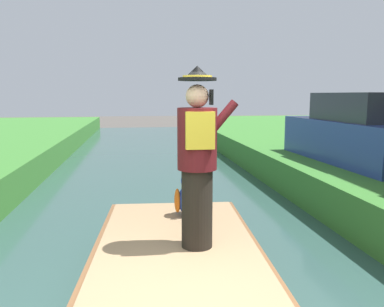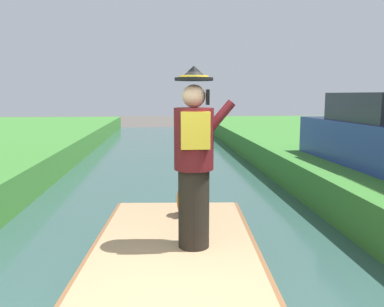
{
  "view_description": "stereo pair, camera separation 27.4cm",
  "coord_description": "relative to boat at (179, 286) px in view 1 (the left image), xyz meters",
  "views": [
    {
      "loc": [
        -0.39,
        -2.64,
        2.28
      ],
      "look_at": [
        0.24,
        1.81,
        1.61
      ],
      "focal_mm": 37.0,
      "sensor_mm": 36.0,
      "label": 1
    },
    {
      "loc": [
        -0.12,
        -2.67,
        2.28
      ],
      "look_at": [
        0.24,
        1.81,
        1.61
      ],
      "focal_mm": 37.0,
      "sensor_mm": 36.0,
      "label": 2
    }
  ],
  "objects": [
    {
      "name": "parked_car_blue",
      "position": [
        4.47,
        4.35,
        1.05
      ],
      "size": [
        1.88,
        4.07,
        1.5
      ],
      "color": "#2D4293",
      "rests_on": "grass_bank_far"
    },
    {
      "name": "boat",
      "position": [
        0.0,
        0.0,
        0.0
      ],
      "size": [
        2.07,
        4.31,
        0.61
      ],
      "color": "brown",
      "rests_on": "canal_water"
    },
    {
      "name": "person_pirate",
      "position": [
        0.22,
        0.23,
        1.23
      ],
      "size": [
        0.61,
        0.42,
        1.85
      ],
      "rotation": [
        0.0,
        0.0,
        0.13
      ],
      "color": "black",
      "rests_on": "boat"
    },
    {
      "name": "parrot_plush",
      "position": [
        0.27,
        1.31,
        0.55
      ],
      "size": [
        0.36,
        0.35,
        0.57
      ],
      "color": "blue",
      "rests_on": "boat"
    }
  ]
}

